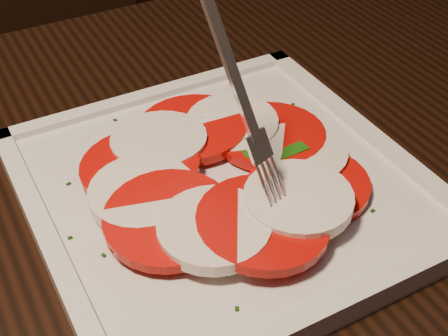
# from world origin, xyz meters

# --- Properties ---
(table) EXTENTS (1.24, 0.86, 0.75)m
(table) POSITION_xyz_m (0.19, -0.26, 0.65)
(table) COLOR black
(table) RESTS_ON ground
(chair) EXTENTS (0.53, 0.53, 0.93)m
(chair) POSITION_xyz_m (0.24, 0.39, 0.53)
(chair) COLOR black
(chair) RESTS_ON ground
(plate) EXTENTS (0.31, 0.31, 0.01)m
(plate) POSITION_xyz_m (0.26, -0.23, 0.76)
(plate) COLOR silver
(plate) RESTS_ON table
(caprese_salad) EXTENTS (0.24, 0.24, 0.03)m
(caprese_salad) POSITION_xyz_m (0.26, -0.23, 0.78)
(caprese_salad) COLOR #C10604
(caprese_salad) RESTS_ON plate
(fork) EXTENTS (0.05, 0.09, 0.16)m
(fork) POSITION_xyz_m (0.25, -0.24, 0.87)
(fork) COLOR white
(fork) RESTS_ON caprese_salad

